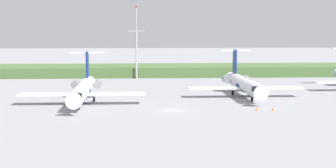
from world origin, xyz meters
name	(u,v)px	position (x,y,z in m)	size (l,w,h in m)	color
ground_plane	(164,90)	(0.00, 30.00, 0.00)	(500.00, 500.00, 0.00)	#939399
grass_berm	(157,70)	(0.00, 69.04, 1.41)	(320.00, 20.00, 2.82)	#4C6B38
regional_jet_second	(83,89)	(-15.91, 10.14, 2.54)	(22.81, 31.00, 9.00)	white
regional_jet_third	(244,84)	(15.62, 18.72, 2.54)	(22.81, 31.00, 9.00)	white
antenna_mast	(136,48)	(-5.86, 58.36, 8.22)	(4.40, 0.50, 19.67)	#B2B2B7
safety_cone_front_marker	(257,109)	(13.98, -0.71, 0.28)	(0.44, 0.44, 0.55)	orange
safety_cone_mid_marker	(273,109)	(16.59, -1.24, 0.28)	(0.44, 0.44, 0.55)	orange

